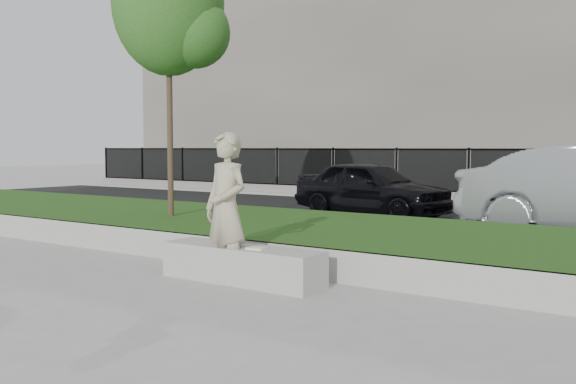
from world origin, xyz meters
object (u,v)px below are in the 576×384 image
Objects in this scene: car_dark at (372,188)px; book at (256,248)px; stone_bench at (242,264)px; man at (226,208)px; young_tree at (173,8)px.

book is at bearing -153.65° from car_dark.
book is at bearing -15.13° from stone_bench.
book is 7.74m from car_dark.
book is (0.40, 0.07, -0.46)m from man.
car_dark is at bearing 116.95° from man.
car_dark reaches higher than book.
car_dark reaches higher than stone_bench.
man is 0.36× the size of young_tree.
man is 5.17m from young_tree.
man reaches higher than stone_bench.
car_dark is (-1.94, 7.45, -0.22)m from man.
book is 5.68m from young_tree.
car_dark is at bearing 75.01° from young_tree.
man is 0.61m from book.
young_tree reaches higher than man.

